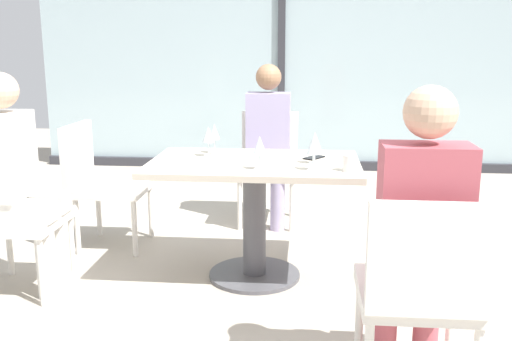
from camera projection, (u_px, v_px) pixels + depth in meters
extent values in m
plane|color=#A89E8E|center=(255.00, 276.00, 3.51)|extent=(12.00, 12.00, 0.00)
cube|color=#A1B7BC|center=(282.00, 50.00, 6.33)|extent=(5.54, 0.03, 2.70)
cube|color=#2D2D33|center=(282.00, 50.00, 6.30)|extent=(0.08, 0.06, 2.70)
cube|color=#2D2D33|center=(281.00, 164.00, 6.58)|extent=(5.54, 0.10, 0.10)
cube|color=#BCB29E|center=(254.00, 164.00, 3.36)|extent=(1.24, 0.81, 0.04)
cylinder|color=#4C4C51|center=(254.00, 223.00, 3.44)|extent=(0.14, 0.14, 0.69)
cylinder|color=#4C4C51|center=(255.00, 274.00, 3.51)|extent=(0.56, 0.56, 0.02)
cube|color=silver|center=(21.00, 221.00, 3.24)|extent=(0.46, 0.46, 0.06)
cylinder|color=silver|center=(42.00, 272.00, 3.07)|extent=(0.04, 0.04, 0.39)
cylinder|color=silver|center=(72.00, 247.00, 3.46)|extent=(0.04, 0.04, 0.39)
cylinder|color=silver|center=(9.00, 245.00, 3.50)|extent=(0.04, 0.04, 0.39)
cube|color=silver|center=(416.00, 293.00, 2.29)|extent=(0.46, 0.46, 0.06)
cube|color=silver|center=(433.00, 260.00, 1.99)|extent=(0.46, 0.05, 0.42)
cylinder|color=silver|center=(450.00, 323.00, 2.51)|extent=(0.04, 0.04, 0.39)
cylinder|color=silver|center=(359.00, 319.00, 2.55)|extent=(0.04, 0.04, 0.39)
cube|color=silver|center=(268.00, 172.00, 4.49)|extent=(0.46, 0.46, 0.06)
cube|color=silver|center=(270.00, 137.00, 4.68)|extent=(0.46, 0.05, 0.42)
cylinder|color=silver|center=(240.00, 205.00, 4.36)|extent=(0.04, 0.04, 0.39)
cylinder|color=silver|center=(292.00, 207.00, 4.32)|extent=(0.04, 0.04, 0.39)
cylinder|color=silver|center=(245.00, 192.00, 4.75)|extent=(0.04, 0.04, 0.39)
cylinder|color=silver|center=(293.00, 193.00, 4.71)|extent=(0.04, 0.04, 0.39)
cube|color=silver|center=(114.00, 188.00, 3.97)|extent=(0.46, 0.46, 0.06)
cube|color=silver|center=(77.00, 154.00, 3.94)|extent=(0.05, 0.46, 0.42)
cylinder|color=silver|center=(135.00, 229.00, 3.81)|extent=(0.04, 0.04, 0.39)
cylinder|color=silver|center=(151.00, 212.00, 4.20)|extent=(0.04, 0.04, 0.39)
cylinder|color=silver|center=(77.00, 227.00, 3.84)|extent=(0.04, 0.04, 0.39)
cylinder|color=silver|center=(99.00, 210.00, 4.23)|extent=(0.04, 0.04, 0.39)
cylinder|color=silver|center=(46.00, 260.00, 3.18)|extent=(0.11, 0.11, 0.45)
cube|color=silver|center=(25.00, 211.00, 3.12)|extent=(0.32, 0.13, 0.11)
cylinder|color=silver|center=(60.00, 248.00, 3.35)|extent=(0.11, 0.11, 0.45)
cube|color=silver|center=(40.00, 202.00, 3.30)|extent=(0.32, 0.13, 0.11)
cube|color=silver|center=(6.00, 155.00, 3.16)|extent=(0.20, 0.34, 0.48)
sphere|color=#D8AD8C|center=(0.00, 90.00, 3.08)|extent=(0.20, 0.20, 0.20)
cylinder|color=#B24C56|center=(426.00, 318.00, 2.49)|extent=(0.11, 0.11, 0.45)
cube|color=#B24C56|center=(436.00, 267.00, 2.34)|extent=(0.13, 0.32, 0.11)
cylinder|color=#B24C56|center=(385.00, 316.00, 2.51)|extent=(0.11, 0.11, 0.45)
cube|color=#B24C56|center=(391.00, 265.00, 2.36)|extent=(0.13, 0.32, 0.11)
cube|color=#B24C56|center=(424.00, 206.00, 2.16)|extent=(0.34, 0.20, 0.48)
sphere|color=#D8AD8C|center=(430.00, 112.00, 2.08)|extent=(0.20, 0.20, 0.20)
cylinder|color=#9E93B7|center=(254.00, 201.00, 4.36)|extent=(0.11, 0.11, 0.45)
cube|color=#9E93B7|center=(255.00, 163.00, 4.40)|extent=(0.13, 0.32, 0.11)
cylinder|color=#9E93B7|center=(278.00, 202.00, 4.35)|extent=(0.11, 0.11, 0.45)
cube|color=#9E93B7|center=(279.00, 164.00, 4.38)|extent=(0.13, 0.32, 0.11)
cube|color=#9E93B7|center=(268.00, 123.00, 4.45)|extent=(0.34, 0.20, 0.48)
sphere|color=#936B4C|center=(269.00, 77.00, 4.37)|extent=(0.20, 0.20, 0.20)
cylinder|color=silver|center=(313.00, 170.00, 3.11)|extent=(0.06, 0.06, 0.00)
cylinder|color=silver|center=(313.00, 162.00, 3.10)|extent=(0.01, 0.01, 0.08)
cone|color=silver|center=(313.00, 145.00, 3.08)|extent=(0.07, 0.07, 0.09)
cylinder|color=silver|center=(260.00, 169.00, 3.13)|extent=(0.06, 0.06, 0.00)
cylinder|color=silver|center=(260.00, 161.00, 3.12)|extent=(0.01, 0.01, 0.08)
cone|color=silver|center=(260.00, 145.00, 3.10)|extent=(0.07, 0.07, 0.09)
cylinder|color=silver|center=(209.00, 156.00, 3.50)|extent=(0.06, 0.06, 0.00)
cylinder|color=silver|center=(209.00, 149.00, 3.49)|extent=(0.01, 0.01, 0.08)
cone|color=silver|center=(208.00, 134.00, 3.47)|extent=(0.07, 0.07, 0.09)
cylinder|color=silver|center=(314.00, 163.00, 3.28)|extent=(0.06, 0.06, 0.00)
cylinder|color=silver|center=(315.00, 156.00, 3.27)|extent=(0.01, 0.01, 0.08)
cone|color=silver|center=(315.00, 140.00, 3.25)|extent=(0.07, 0.07, 0.09)
cylinder|color=silver|center=(215.00, 153.00, 3.60)|extent=(0.06, 0.06, 0.00)
cylinder|color=silver|center=(215.00, 146.00, 3.59)|extent=(0.01, 0.01, 0.08)
cone|color=silver|center=(214.00, 132.00, 3.57)|extent=(0.07, 0.07, 0.09)
cylinder|color=white|center=(350.00, 163.00, 3.08)|extent=(0.08, 0.08, 0.09)
cube|color=black|center=(314.00, 158.00, 3.44)|extent=(0.14, 0.16, 0.01)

